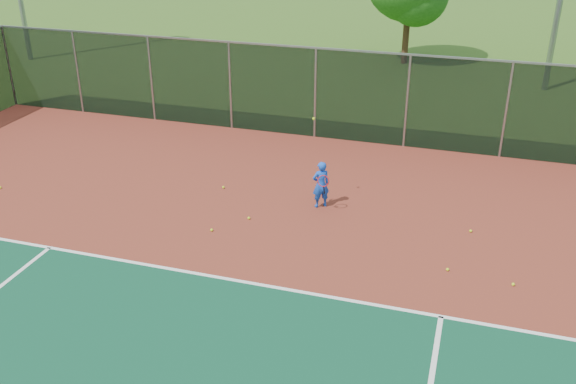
{
  "coord_description": "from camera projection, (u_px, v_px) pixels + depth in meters",
  "views": [
    {
      "loc": [
        2.17,
        -7.74,
        7.67
      ],
      "look_at": [
        -1.77,
        5.0,
        1.3
      ],
      "focal_mm": 40.0,
      "sensor_mm": 36.0,
      "label": 1
    }
  ],
  "objects": [
    {
      "name": "practice_ball_4",
      "position": [
        0.0,
        188.0,
        17.93
      ],
      "size": [
        0.07,
        0.07,
        0.07
      ],
      "primitive_type": "sphere",
      "color": "#C8E91B",
      "rests_on": "court_apron"
    },
    {
      "name": "practice_ball_1",
      "position": [
        223.0,
        187.0,
        17.94
      ],
      "size": [
        0.07,
        0.07,
        0.07
      ],
      "primitive_type": "sphere",
      "color": "#C8E91B",
      "rests_on": "court_apron"
    },
    {
      "name": "fence_back",
      "position": [
        407.0,
        100.0,
        20.22
      ],
      "size": [
        30.0,
        0.06,
        3.03
      ],
      "color": "black",
      "rests_on": "court_apron"
    },
    {
      "name": "practice_ball_7",
      "position": [
        471.0,
        231.0,
        15.67
      ],
      "size": [
        0.07,
        0.07,
        0.07
      ],
      "primitive_type": "sphere",
      "color": "#C8E91B",
      "rests_on": "court_apron"
    },
    {
      "name": "practice_ball_3",
      "position": [
        513.0,
        284.0,
        13.57
      ],
      "size": [
        0.07,
        0.07,
        0.07
      ],
      "primitive_type": "sphere",
      "color": "#C8E91B",
      "rests_on": "court_apron"
    },
    {
      "name": "practice_ball_2",
      "position": [
        448.0,
        269.0,
        14.09
      ],
      "size": [
        0.07,
        0.07,
        0.07
      ],
      "primitive_type": "sphere",
      "color": "#C8E91B",
      "rests_on": "court_apron"
    },
    {
      "name": "practice_ball_0",
      "position": [
        212.0,
        230.0,
        15.71
      ],
      "size": [
        0.07,
        0.07,
        0.07
      ],
      "primitive_type": "sphere",
      "color": "#C8E91B",
      "rests_on": "court_apron"
    },
    {
      "name": "court_apron",
      "position": [
        330.0,
        329.0,
        12.27
      ],
      "size": [
        30.0,
        20.0,
        0.02
      ],
      "primitive_type": "cube",
      "color": "maroon",
      "rests_on": "ground"
    },
    {
      "name": "tennis_player",
      "position": [
        321.0,
        184.0,
        16.67
      ],
      "size": [
        0.59,
        0.67,
        2.42
      ],
      "color": "blue",
      "rests_on": "court_apron"
    },
    {
      "name": "practice_ball_5",
      "position": [
        249.0,
        218.0,
        16.28
      ],
      "size": [
        0.07,
        0.07,
        0.07
      ],
      "primitive_type": "sphere",
      "color": "#C8E91B",
      "rests_on": "court_apron"
    }
  ]
}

